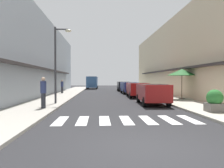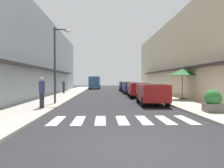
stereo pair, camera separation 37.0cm
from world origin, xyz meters
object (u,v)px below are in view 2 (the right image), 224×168
cafe_umbrella (182,72)px  pedestrian_walking_far (64,86)px  parked_car_near (152,92)px  street_lamp (57,57)px  pedestrian_walking_near (42,92)px  parked_car_distant (125,85)px  delivery_van (95,82)px  parked_car_mid (138,88)px  parked_car_far (130,86)px  planter_corner (213,101)px

cafe_umbrella → pedestrian_walking_far: (-11.62, 8.95, -1.43)m
parked_car_near → cafe_umbrella: 4.58m
street_lamp → pedestrian_walking_far: bearing=98.2°
pedestrian_walking_near → cafe_umbrella: bearing=8.0°
parked_car_near → pedestrian_walking_far: pedestrian_walking_far is taller
parked_car_near → parked_car_distant: (-0.00, 18.62, 0.00)m
parked_car_near → delivery_van: (-5.10, 26.81, 0.48)m
parked_car_mid → pedestrian_walking_near: (-7.05, -8.92, 0.16)m
parked_car_mid → parked_car_far: same height
pedestrian_walking_near → pedestrian_walking_far: bearing=75.7°
cafe_umbrella → pedestrian_walking_near: bearing=-152.4°
street_lamp → planter_corner: (8.87, -4.53, -2.70)m
parked_car_distant → pedestrian_walking_far: 10.79m
parked_car_near → street_lamp: size_ratio=0.82×
planter_corner → pedestrian_walking_near: pedestrian_walking_near is taller
parked_car_mid → planter_corner: size_ratio=3.93×
parked_car_near → parked_car_mid: size_ratio=0.96×
parked_car_mid → parked_car_far: size_ratio=1.03×
street_lamp → pedestrian_walking_near: bearing=-98.1°
parked_car_near → planter_corner: size_ratio=3.79×
cafe_umbrella → street_lamp: bearing=-164.4°
cafe_umbrella → planter_corner: bearing=-98.3°
parked_car_distant → pedestrian_walking_near: bearing=-108.4°
parked_car_distant → pedestrian_walking_far: bearing=-140.8°
parked_car_mid → street_lamp: bearing=-136.7°
pedestrian_walking_near → pedestrian_walking_far: size_ratio=1.11×
street_lamp → pedestrian_walking_near: 3.51m
parked_car_mid → pedestrian_walking_near: pedestrian_walking_near is taller
parked_car_distant → planter_corner: parked_car_distant is taller
parked_car_near → pedestrian_walking_far: 14.47m
parked_car_near → parked_car_mid: 6.39m
delivery_van → street_lamp: street_lamp is taller
cafe_umbrella → parked_car_far: bearing=109.2°
street_lamp → parked_car_near: bearing=-0.8°
street_lamp → planter_corner: bearing=-27.1°
parked_car_near → cafe_umbrella: size_ratio=1.70×
cafe_umbrella → pedestrian_walking_near: 11.71m
parked_car_mid → pedestrian_walking_near: bearing=-128.3°
parked_car_distant → pedestrian_walking_near: size_ratio=2.50×
parked_car_near → cafe_umbrella: bearing=41.3°
parked_car_far → parked_car_near: bearing=-90.0°
delivery_van → parked_car_far: bearing=-70.7°
parked_car_near → pedestrian_walking_near: bearing=-160.2°
parked_car_far → street_lamp: bearing=-118.8°
street_lamp → cafe_umbrella: (9.94, 2.77, -0.98)m
parked_car_near → delivery_van: delivery_van is taller
delivery_van → pedestrian_walking_near: (-1.95, -29.34, -0.32)m
parked_car_mid → delivery_van: bearing=104.0°
pedestrian_walking_far → parked_car_near: bearing=69.0°
parked_car_distant → delivery_van: 9.66m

